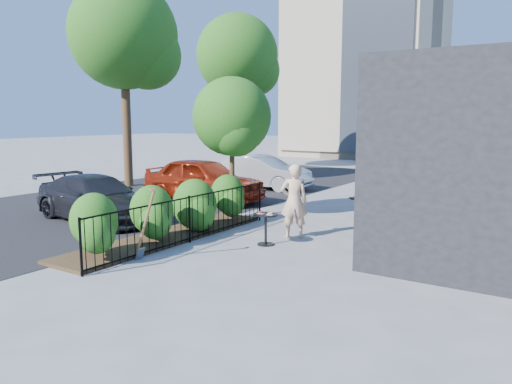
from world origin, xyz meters
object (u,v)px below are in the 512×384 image
Objects in this scene: patio_tree at (233,121)px; street_tree_near at (124,42)px; shovel at (145,228)px; car_red at (203,179)px; street_tree_far at (238,60)px; car_silver at (262,172)px; woman at (294,201)px; cafe_table at (266,224)px; car_darkgrey at (97,198)px.

patio_tree is 0.48× the size of street_tree_near.
street_tree_near is (-7.70, 3.20, 3.15)m from patio_tree.
shovel reaches higher than car_red.
street_tree_far is at bearing 90.00° from street_tree_near.
street_tree_near is at bearing 114.12° from car_silver.
street_tree_far is (-7.70, 11.20, 3.15)m from patio_tree.
street_tree_near is at bearing -56.59° from woman.
cafe_table is (10.03, -5.19, -5.42)m from street_tree_near.
car_red is at bearing -61.45° from street_tree_far.
street_tree_far is (0.00, 8.00, 0.00)m from street_tree_near.
street_tree_near is 7.32m from car_red.
car_darkgrey is (-0.43, -4.20, -0.12)m from car_red.
shovel is 0.38× the size of car_silver.
car_red is at bearing -14.04° from street_tree_near.
patio_tree is 8.92m from street_tree_near.
shovel is (-1.35, -2.42, 0.18)m from cafe_table.
car_silver is at bearing 122.98° from cafe_table.
cafe_table is 0.17× the size of car_red.
street_tree_far is at bearing 119.07° from shovel.
woman is 5.75m from car_darkgrey.
cafe_table is (2.33, -1.99, -2.27)m from patio_tree.
car_silver reaches higher than car_darkgrey.
street_tree_far is 10.83× the size of cafe_table.
shovel is at bearing -41.25° from street_tree_near.
cafe_table is 6.36m from car_red.
street_tree_near is 12.13m from woman.
street_tree_near reaches higher than patio_tree.
patio_tree is 4.97m from shovel.
patio_tree reaches higher than cafe_table.
car_silver is at bearing -86.55° from woman.
car_darkgrey is at bearing 174.04° from car_red.
car_darkgrey is (-5.60, -1.26, -0.26)m from woman.
street_tree_near is 7.70m from car_silver.
woman is at bearing 65.79° from shovel.
car_silver is (-5.15, 6.67, -0.22)m from woman.
patio_tree is at bearing -156.93° from car_silver.
cafe_table is 9.14m from car_silver.
street_tree_far is 5.34× the size of shovel.
street_tree_far is at bearing 25.63° from car_darkgrey.
street_tree_near reaches higher than car_silver.
shovel is at bearing -162.17° from car_silver.
car_red is at bearing 0.89° from car_darkgrey.
car_red is (-5.17, 2.94, -0.14)m from woman.
car_darkgrey is (-0.45, -7.93, -0.04)m from car_silver.
car_darkgrey is at bearing 152.15° from shovel.
patio_tree reaches higher than car_silver.
cafe_table is 5.43m from car_darkgrey.
woman reaches higher than cafe_table.
woman is 0.44× the size of car_silver.
patio_tree is at bearing -47.09° from car_darkgrey.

